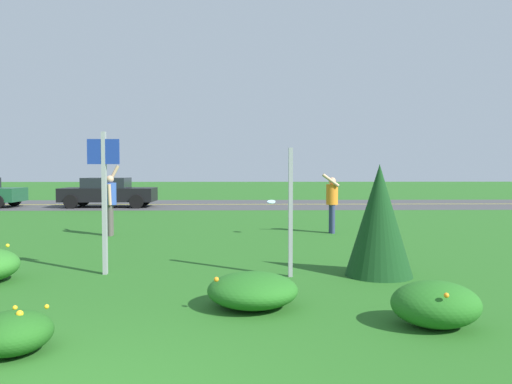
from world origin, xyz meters
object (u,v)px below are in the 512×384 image
(car_black_center_left, at_px, (108,192))
(person_thrower_blue_shirt, at_px, (110,199))
(sign_post_by_roadside, at_px, (291,212))
(sign_post_near_path, at_px, (104,188))
(frisbee_pale_blue, at_px, (271,202))
(person_catcher_orange_shirt, at_px, (332,200))

(car_black_center_left, bearing_deg, person_thrower_blue_shirt, -74.62)
(sign_post_by_roadside, bearing_deg, car_black_center_left, 114.84)
(sign_post_near_path, height_order, frisbee_pale_blue, sign_post_near_path)
(person_catcher_orange_shirt, height_order, frisbee_pale_blue, person_catcher_orange_shirt)
(sign_post_by_roadside, height_order, frisbee_pale_blue, sign_post_by_roadside)
(person_catcher_orange_shirt, bearing_deg, sign_post_near_path, -131.65)
(sign_post_by_roadside, distance_m, car_black_center_left, 17.87)
(person_catcher_orange_shirt, distance_m, frisbee_pale_blue, 1.82)
(sign_post_near_path, relative_size, sign_post_by_roadside, 1.13)
(person_thrower_blue_shirt, bearing_deg, sign_post_near_path, -76.21)
(sign_post_near_path, xyz_separation_m, person_catcher_orange_shirt, (5.02, 5.65, -0.55))
(sign_post_by_roadside, bearing_deg, sign_post_near_path, 175.46)
(sign_post_near_path, height_order, car_black_center_left, sign_post_near_path)
(sign_post_by_roadside, xyz_separation_m, person_thrower_blue_shirt, (-4.55, 5.47, -0.09))
(sign_post_near_path, distance_m, frisbee_pale_blue, 6.24)
(sign_post_by_roadside, relative_size, person_catcher_orange_shirt, 1.28)
(person_catcher_orange_shirt, relative_size, frisbee_pale_blue, 7.37)
(person_catcher_orange_shirt, distance_m, car_black_center_left, 13.85)
(person_thrower_blue_shirt, relative_size, frisbee_pale_blue, 8.37)
(frisbee_pale_blue, bearing_deg, sign_post_by_roadside, -89.65)
(sign_post_near_path, height_order, person_thrower_blue_shirt, sign_post_near_path)
(frisbee_pale_blue, distance_m, car_black_center_left, 13.01)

